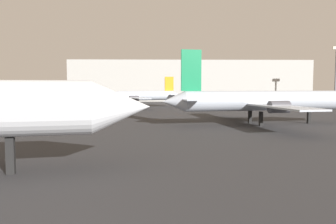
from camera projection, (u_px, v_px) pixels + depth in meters
The scene contains 4 objects.
airplane_on_taxiway at pixel (261, 101), 49.12m from camera, with size 29.69×28.37×10.58m.
airplane_far_left at pixel (129, 96), 87.24m from camera, with size 28.83×23.68×8.02m.
light_mast_right at pixel (336, 71), 102.55m from camera, with size 2.40×0.50×17.36m.
terminal_building at pixel (189, 81), 130.57m from camera, with size 87.11×21.29×14.74m, color #B7B7B2.
Camera 1 is at (2.77, -9.90, 5.65)m, focal length 36.38 mm.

